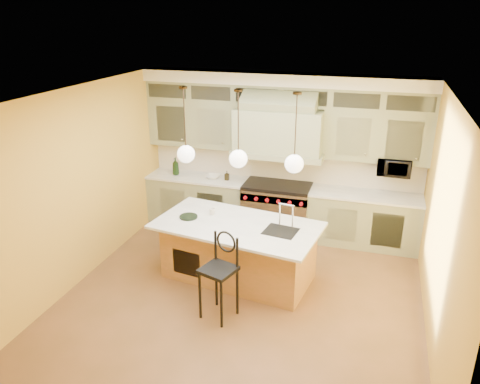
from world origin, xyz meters
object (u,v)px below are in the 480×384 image
(microwave, at_px, (394,166))
(counter_stool, at_px, (220,271))
(range, at_px, (277,208))
(kitchen_island, at_px, (239,250))

(microwave, bearing_deg, counter_stool, -126.96)
(counter_stool, xyz_separation_m, microwave, (2.11, 2.81, 0.76))
(counter_stool, height_order, microwave, microwave)
(range, height_order, kitchen_island, kitchen_island)
(counter_stool, bearing_deg, microwave, 70.93)
(kitchen_island, relative_size, microwave, 4.75)
(range, bearing_deg, counter_stool, -93.41)
(microwave, bearing_deg, range, -176.88)
(counter_stool, distance_m, microwave, 3.59)
(counter_stool, relative_size, microwave, 2.21)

